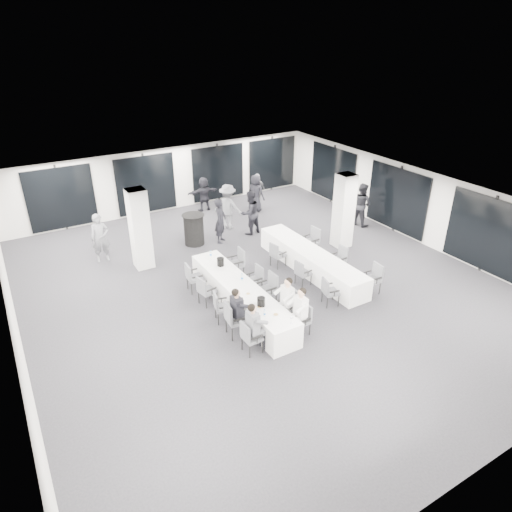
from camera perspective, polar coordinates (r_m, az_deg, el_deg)
The scene contains 43 objects.
room at distance 15.42m, azimuth 1.24°, elevation 3.47°, with size 14.04×16.04×2.84m.
column_left at distance 15.82m, azimuth -14.31°, elevation 3.28°, with size 0.60×0.60×2.80m, color silver.
column_right at distance 17.20m, azimuth 10.91°, elevation 5.56°, with size 0.60×0.60×2.80m, color silver.
banquet_table_main at distance 13.47m, azimuth -1.90°, elevation -5.11°, with size 0.90×5.00×0.75m, color white.
banquet_table_side at distance 15.55m, azimuth 6.85°, elevation -0.63°, with size 0.90×5.00×0.75m, color white.
cocktail_table at distance 17.48m, azimuth -7.77°, elevation 3.33°, with size 0.86×0.86×1.19m.
chair_main_left_near at distance 11.65m, azimuth -0.82°, elevation -9.96°, with size 0.47×0.52×0.91m.
chair_main_left_second at distance 12.22m, azimuth -2.86°, elevation -7.68°, with size 0.56×0.61×1.02m.
chair_main_left_mid at distance 12.84m, azimuth -4.47°, elevation -6.19°, with size 0.55×0.58×0.90m.
chair_main_left_fourth at distance 13.61m, azimuth -6.40°, elevation -4.15°, with size 0.54×0.57×0.92m.
chair_main_left_far at distance 14.34m, azimuth -7.95°, elevation -2.49°, with size 0.51×0.56×0.94m.
chair_main_right_near at distance 12.41m, azimuth 5.90°, elevation -7.66°, with size 0.45×0.50×0.87m.
chair_main_right_second at distance 12.80m, azimuth 4.26°, elevation -6.03°, with size 0.59×0.62×0.99m.
chair_main_right_mid at distance 13.57m, azimuth 1.64°, elevation -3.88°, with size 0.51×0.57×0.99m.
chair_main_right_fourth at distance 14.15m, azimuth -0.02°, elevation -2.75°, with size 0.47×0.52×0.90m.
chair_main_right_far at distance 15.04m, azimuth -2.32°, elevation -0.66°, with size 0.53×0.58×0.98m.
chair_side_left_near at distance 13.71m, azimuth 9.06°, elevation -4.24°, with size 0.53×0.56×0.88m.
chair_side_left_mid at distance 14.63m, azimuth 5.73°, elevation -1.94°, with size 0.47×0.51×0.86m.
chair_side_left_far at distance 15.68m, azimuth 2.59°, elevation 0.32°, with size 0.51×0.55×0.89m.
chair_side_right_near at distance 14.60m, azimuth 14.51°, elevation -2.52°, with size 0.53×0.57×0.96m.
chair_side_right_mid at distance 15.62m, azimuth 10.44°, elevation -0.19°, with size 0.48×0.53×0.91m.
chair_side_right_far at distance 16.67m, azimuth 7.04°, elevation 2.08°, with size 0.54×0.59×1.01m.
seated_guest_a at distance 11.55m, azimuth -0.13°, elevation -8.53°, with size 0.50×0.38×1.44m.
seated_guest_b at distance 12.15m, azimuth -2.15°, elevation -6.57°, with size 0.50×0.38×1.44m.
seated_guest_c at distance 12.15m, azimuth 5.36°, elevation -6.66°, with size 0.50×0.38×1.44m.
seated_guest_d at distance 12.57m, azimuth 3.71°, elevation -5.33°, with size 0.50×0.38×1.44m.
standing_guest_a at distance 17.40m, azimuth -4.49°, elevation 4.78°, with size 0.72×0.58×1.98m, color black.
standing_guest_b at distance 18.07m, azimuth -0.75°, elevation 5.78°, with size 0.98×0.60×2.03m, color black.
standing_guest_c at distance 18.61m, azimuth -3.54°, elevation 6.51°, with size 1.37×0.70×2.11m, color #5B5D63.
standing_guest_d at distance 20.76m, azimuth 0.18°, elevation 8.37°, with size 1.10×0.61×1.86m, color #5B5D63.
standing_guest_e at distance 20.48m, azimuth -0.05°, elevation 8.17°, with size 0.92×0.56×1.90m, color black.
standing_guest_f at distance 20.71m, azimuth -6.55°, elevation 7.99°, with size 1.60×0.62×1.75m, color black.
standing_guest_g at distance 16.79m, azimuth -18.94°, elevation 2.51°, with size 0.72×0.58×1.99m, color #5B5D63.
standing_guest_h at distance 19.42m, azimuth 13.04°, elevation 6.64°, with size 0.99×0.60×2.04m, color black.
ice_bucket_near at distance 12.29m, azimuth 0.64°, elevation -5.74°, with size 0.22×0.22×0.25m, color black.
ice_bucket_far at distance 14.34m, azimuth -4.46°, elevation -0.73°, with size 0.23×0.23×0.26m, color black.
water_bottle_a at distance 11.90m, azimuth 1.09°, elevation -7.14°, with size 0.06×0.06×0.20m, color silver.
water_bottle_b at distance 13.47m, azimuth -1.76°, elevation -2.68°, with size 0.07×0.07×0.23m, color silver.
water_bottle_c at distance 14.92m, azimuth -5.70°, elevation 0.26°, with size 0.07×0.07×0.21m, color silver.
plate_a at distance 12.29m, azimuth 0.45°, elevation -6.39°, with size 0.22×0.22×0.03m.
plate_b at distance 12.00m, azimuth 2.50°, elevation -7.32°, with size 0.21×0.21×0.03m.
plate_c at distance 12.86m, azimuth -0.99°, elevation -4.74°, with size 0.18×0.18×0.03m.
wine_glass at distance 11.62m, azimuth 4.44°, elevation -7.73°, with size 0.08×0.08×0.22m.
Camera 1 is at (-6.64, -10.88, 7.49)m, focal length 32.00 mm.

